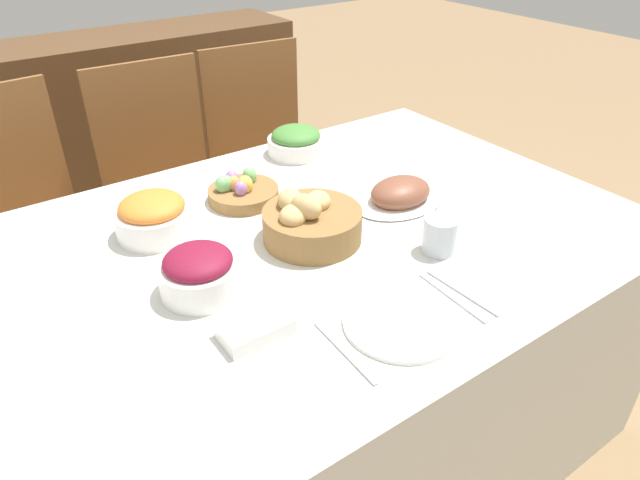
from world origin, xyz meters
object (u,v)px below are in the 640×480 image
object	(u,v)px
beet_salad_bowl	(199,272)
dinner_plate	(401,322)
egg_basket	(243,191)
spoon	(462,292)
bread_basket	(310,221)
chair_far_left	(25,223)
knife	(452,297)
ham_platter	(400,194)
drinking_cup	(440,235)
sideboard	(144,119)
butter_dish	(255,328)
chair_far_center	(168,184)
fork	(344,352)
carrot_bowl	(153,216)
green_salad_bowl	(296,141)
chair_far_right	(267,157)

from	to	relation	value
beet_salad_bowl	dinner_plate	size ratio (longest dim) A/B	0.73
egg_basket	spoon	size ratio (longest dim) A/B	0.98
bread_basket	chair_far_left	bearing A→B (deg)	119.19
knife	spoon	size ratio (longest dim) A/B	1.00
egg_basket	spoon	bearing A→B (deg)	-74.45
chair_far_left	spoon	size ratio (longest dim) A/B	4.81
ham_platter	drinking_cup	distance (m)	0.25
sideboard	butter_dish	size ratio (longest dim) A/B	11.62
bread_basket	knife	distance (m)	0.39
dinner_plate	butter_dish	bearing A→B (deg)	151.13
ham_platter	beet_salad_bowl	distance (m)	0.62
chair_far_center	butter_dish	distance (m)	1.23
chair_far_center	fork	bearing A→B (deg)	-94.99
carrot_bowl	knife	distance (m)	0.74
chair_far_left	carrot_bowl	world-z (taller)	chair_far_left
dinner_plate	fork	xyz separation A→B (m)	(-0.14, 0.00, -0.00)
butter_dish	beet_salad_bowl	bearing A→B (deg)	97.81
chair_far_left	knife	distance (m)	1.48
egg_basket	fork	distance (m)	0.66
sideboard	knife	xyz separation A→B (m)	(-0.11, -2.24, 0.31)
chair_far_left	carrot_bowl	bearing A→B (deg)	-78.64
dinner_plate	ham_platter	bearing A→B (deg)	48.70
dinner_plate	fork	world-z (taller)	dinner_plate
knife	butter_dish	bearing A→B (deg)	162.82
egg_basket	drinking_cup	bearing A→B (deg)	-62.68
green_salad_bowl	carrot_bowl	xyz separation A→B (m)	(-0.56, -0.21, 0.01)
chair_far_right	ham_platter	world-z (taller)	chair_far_right
chair_far_center	butter_dish	xyz separation A→B (m)	(-0.27, -1.17, 0.25)
green_salad_bowl	sideboard	bearing A→B (deg)	91.38
chair_far_center	sideboard	bearing A→B (deg)	77.32
knife	butter_dish	distance (m)	0.42
chair_far_left	green_salad_bowl	distance (m)	0.96
chair_far_left	sideboard	size ratio (longest dim) A/B	0.60
egg_basket	beet_salad_bowl	world-z (taller)	beet_salad_bowl
sideboard	dinner_plate	distance (m)	2.28
green_salad_bowl	drinking_cup	distance (m)	0.67
sideboard	egg_basket	size ratio (longest dim) A/B	8.22
chair_far_left	chair_far_right	bearing A→B (deg)	-6.43
chair_far_right	carrot_bowl	distance (m)	1.05
knife	drinking_cup	distance (m)	0.19
ham_platter	drinking_cup	size ratio (longest dim) A/B	3.12
sideboard	dinner_plate	world-z (taller)	sideboard
knife	sideboard	bearing A→B (deg)	89.51
dinner_plate	knife	bearing A→B (deg)	0.00
carrot_bowl	butter_dish	bearing A→B (deg)	-87.93
drinking_cup	chair_far_right	bearing A→B (deg)	80.15
beet_salad_bowl	dinner_plate	xyz separation A→B (m)	(0.28, -0.33, -0.05)
sideboard	beet_salad_bowl	distance (m)	2.02
egg_basket	knife	size ratio (longest dim) A/B	0.98
beet_salad_bowl	spoon	size ratio (longest dim) A/B	0.88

